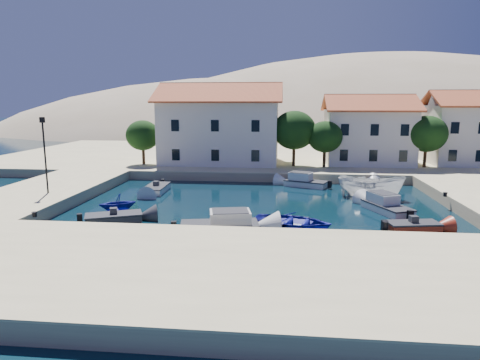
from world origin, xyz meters
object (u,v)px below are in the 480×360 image
(building_right, at_px, (468,127))
(building_left, at_px, (221,122))
(building_mid, at_px, (368,129))
(cabin_cruiser_south, at_px, (220,225))
(cabin_cruiser_east, at_px, (387,206))
(boat_east, at_px, (370,197))
(rowboat_south, at_px, (292,228))
(lamppost, at_px, (44,148))

(building_right, bearing_deg, building_left, -176.19)
(building_mid, distance_m, cabin_cruiser_south, 30.94)
(building_right, distance_m, cabin_cruiser_south, 38.74)
(cabin_cruiser_east, height_order, boat_east, cabin_cruiser_east)
(building_right, xyz_separation_m, rowboat_south, (-21.49, -26.57, -5.47))
(rowboat_south, bearing_deg, boat_east, -20.11)
(lamppost, relative_size, rowboat_south, 1.17)
(cabin_cruiser_south, relative_size, boat_east, 0.94)
(building_left, relative_size, building_mid, 1.40)
(building_mid, distance_m, lamppost, 36.21)
(cabin_cruiser_south, bearing_deg, rowboat_south, 6.02)
(cabin_cruiser_south, height_order, cabin_cruiser_east, same)
(lamppost, height_order, rowboat_south, lamppost)
(building_left, height_order, lamppost, building_left)
(cabin_cruiser_east, bearing_deg, cabin_cruiser_south, 94.98)
(building_left, xyz_separation_m, building_right, (30.00, 2.00, -0.46))
(building_mid, xyz_separation_m, cabin_cruiser_east, (-2.12, -20.62, -4.75))
(building_left, bearing_deg, building_right, 3.81)
(building_mid, bearing_deg, cabin_cruiser_east, -95.87)
(building_right, height_order, cabin_cruiser_east, building_right)
(lamppost, relative_size, boat_east, 1.08)
(rowboat_south, height_order, cabin_cruiser_east, cabin_cruiser_east)
(boat_east, bearing_deg, building_left, 61.09)
(boat_east, bearing_deg, building_right, -27.49)
(building_right, distance_m, boat_east, 22.48)
(cabin_cruiser_south, bearing_deg, boat_east, 33.21)
(building_left, distance_m, rowboat_south, 26.67)
(rowboat_south, xyz_separation_m, cabin_cruiser_east, (7.37, 4.95, 0.48))
(rowboat_south, height_order, boat_east, boat_east)
(building_left, distance_m, lamppost, 23.10)
(building_right, bearing_deg, boat_east, -131.25)
(building_mid, height_order, cabin_cruiser_east, building_mid)
(cabin_cruiser_south, bearing_deg, lamppost, 147.12)
(building_left, distance_m, cabin_cruiser_south, 26.88)
(rowboat_south, xyz_separation_m, boat_east, (7.12, 10.17, 0.00))
(lamppost, bearing_deg, building_left, 60.10)
(building_mid, distance_m, cabin_cruiser_east, 21.27)
(building_right, xyz_separation_m, cabin_cruiser_south, (-26.25, -28.05, -5.00))
(cabin_cruiser_south, xyz_separation_m, rowboat_south, (4.75, 1.48, -0.48))
(building_right, relative_size, lamppost, 1.52)
(building_left, xyz_separation_m, rowboat_south, (8.51, -24.57, -5.94))
(building_right, distance_m, cabin_cruiser_east, 26.30)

